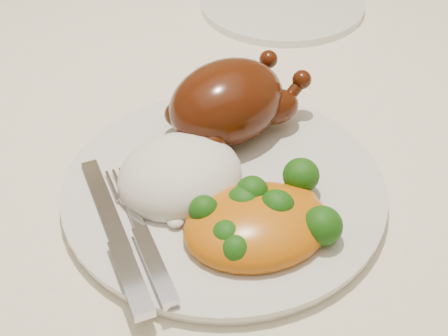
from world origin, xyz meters
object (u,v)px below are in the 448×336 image
object	(u,v)px
dinner_plate	(224,189)
side_plate	(282,4)
roast_chicken	(230,101)
dining_table	(175,152)

from	to	relation	value
dinner_plate	side_plate	size ratio (longest dim) A/B	1.30
dinner_plate	roast_chicken	xyz separation A→B (m)	(0.03, 0.07, 0.04)
dining_table	side_plate	distance (m)	0.27
dining_table	roast_chicken	size ratio (longest dim) A/B	9.52
dining_table	dinner_plate	size ratio (longest dim) A/B	5.31
dining_table	side_plate	xyz separation A→B (m)	(0.21, 0.14, 0.11)
dinner_plate	side_plate	xyz separation A→B (m)	(0.22, 0.33, -0.00)
side_plate	roast_chicken	distance (m)	0.32
dining_table	side_plate	world-z (taller)	side_plate
dining_table	dinner_plate	distance (m)	0.23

